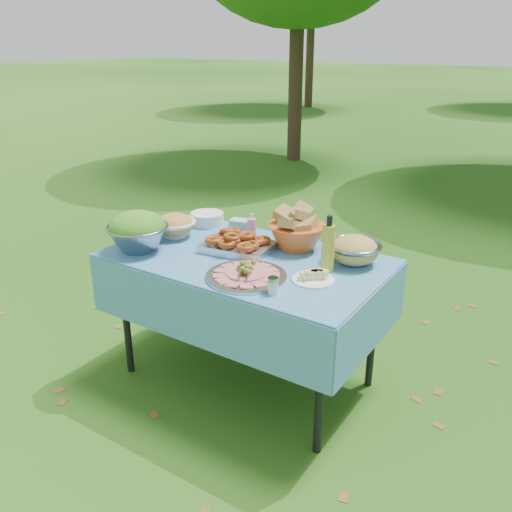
{
  "coord_description": "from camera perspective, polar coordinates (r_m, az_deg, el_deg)",
  "views": [
    {
      "loc": [
        1.51,
        -2.21,
        1.85
      ],
      "look_at": [
        0.06,
        0.0,
        0.78
      ],
      "focal_mm": 38.0,
      "sensor_mm": 36.0,
      "label": 1
    }
  ],
  "objects": [
    {
      "name": "picnic_table",
      "position": [
        3.05,
        -0.99,
        -6.74
      ],
      "size": [
        1.46,
        0.86,
        0.76
      ],
      "primitive_type": "cube",
      "color": "#84D5FF",
      "rests_on": "ground"
    },
    {
      "name": "fried_tray",
      "position": [
        2.95,
        -1.93,
        1.35
      ],
      "size": [
        0.4,
        0.31,
        0.09
      ],
      "primitive_type": "cube",
      "rotation": [
        0.0,
        0.0,
        0.14
      ],
      "color": "silver",
      "rests_on": "picnic_table"
    },
    {
      "name": "charcuterie_platter",
      "position": [
        2.62,
        -1.04,
        -1.37
      ],
      "size": [
        0.49,
        0.49,
        0.09
      ],
      "primitive_type": "cylinder",
      "rotation": [
        0.0,
        0.0,
        -0.29
      ],
      "color": "#B8BAC0",
      "rests_on": "picnic_table"
    },
    {
      "name": "bread_bowl",
      "position": [
        2.98,
        4.32,
        2.74
      ],
      "size": [
        0.38,
        0.38,
        0.21
      ],
      "primitive_type": null,
      "rotation": [
        0.0,
        0.0,
        -0.25
      ],
      "color": "#DC5C20",
      "rests_on": "picnic_table"
    },
    {
      "name": "pasta_bowl_white",
      "position": [
        3.2,
        -8.58,
        3.24
      ],
      "size": [
        0.31,
        0.31,
        0.14
      ],
      "primitive_type": null,
      "rotation": [
        0.0,
        0.0,
        0.32
      ],
      "color": "white",
      "rests_on": "picnic_table"
    },
    {
      "name": "pasta_bowl_steel",
      "position": [
        2.83,
        10.3,
        0.68
      ],
      "size": [
        0.36,
        0.36,
        0.15
      ],
      "primitive_type": null,
      "rotation": [
        0.0,
        0.0,
        -0.42
      ],
      "color": "gray",
      "rests_on": "picnic_table"
    },
    {
      "name": "shaker",
      "position": [
        2.46,
        1.81,
        -3.15
      ],
      "size": [
        0.05,
        0.05,
        0.08
      ],
      "primitive_type": "cylinder",
      "rotation": [
        0.0,
        0.0,
        0.03
      ],
      "color": "silver",
      "rests_on": "picnic_table"
    },
    {
      "name": "sanitizer_bottle",
      "position": [
        3.12,
        -0.46,
        3.12
      ],
      "size": [
        0.06,
        0.06,
        0.15
      ],
      "primitive_type": "cylinder",
      "rotation": [
        0.0,
        0.0,
        -0.2
      ],
      "color": "pink",
      "rests_on": "picnic_table"
    },
    {
      "name": "oil_bottle",
      "position": [
        2.68,
        7.62,
        1.27
      ],
      "size": [
        0.06,
        0.06,
        0.29
      ],
      "primitive_type": "cylinder",
      "rotation": [
        0.0,
        0.0,
        0.01
      ],
      "color": "#A8B22C",
      "rests_on": "picnic_table"
    },
    {
      "name": "plate_stack",
      "position": [
        3.4,
        -5.16,
        3.96
      ],
      "size": [
        0.21,
        0.21,
        0.08
      ],
      "primitive_type": "cylinder",
      "rotation": [
        0.0,
        0.0,
        0.01
      ],
      "color": "white",
      "rests_on": "picnic_table"
    },
    {
      "name": "ground",
      "position": [
        3.25,
        -0.94,
        -12.64
      ],
      "size": [
        80.0,
        80.0,
        0.0
      ],
      "primitive_type": "plane",
      "color": "#0F3A0A",
      "rests_on": "ground"
    },
    {
      "name": "wipes_box",
      "position": [
        3.18,
        -1.73,
        3.01
      ],
      "size": [
        0.12,
        0.1,
        0.1
      ],
      "primitive_type": "cube",
      "rotation": [
        0.0,
        0.0,
        0.22
      ],
      "color": "#97D7EF",
      "rests_on": "picnic_table"
    },
    {
      "name": "cheese_plate",
      "position": [
        2.61,
        6.04,
        -2.01
      ],
      "size": [
        0.22,
        0.22,
        0.06
      ],
      "primitive_type": "cylinder",
      "rotation": [
        0.0,
        0.0,
        -0.06
      ],
      "color": "white",
      "rests_on": "picnic_table"
    },
    {
      "name": "salad_bowl",
      "position": [
        3.01,
        -12.38,
        2.59
      ],
      "size": [
        0.43,
        0.43,
        0.22
      ],
      "primitive_type": null,
      "rotation": [
        0.0,
        0.0,
        -0.37
      ],
      "color": "gray",
      "rests_on": "picnic_table"
    }
  ]
}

